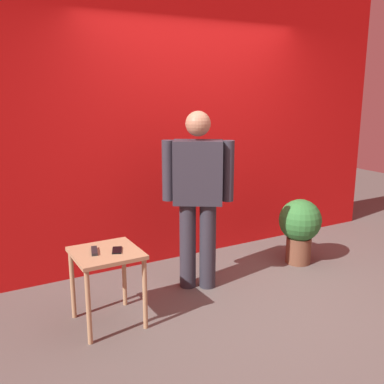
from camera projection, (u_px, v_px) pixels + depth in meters
ground_plane at (270, 301)px, 3.84m from camera, size 12.00×12.00×0.00m
back_wall_red at (192, 113)px, 4.65m from camera, size 5.06×0.12×3.11m
standing_person at (198, 192)px, 3.93m from camera, size 0.59×0.43×1.62m
side_table at (107, 264)px, 3.37m from camera, size 0.49×0.49×0.60m
cell_phone at (117, 250)px, 3.36m from camera, size 0.12×0.16×0.01m
tv_remote at (94, 251)px, 3.33m from camera, size 0.09×0.18×0.02m
potted_plant at (300, 226)px, 4.60m from camera, size 0.44×0.44×0.69m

